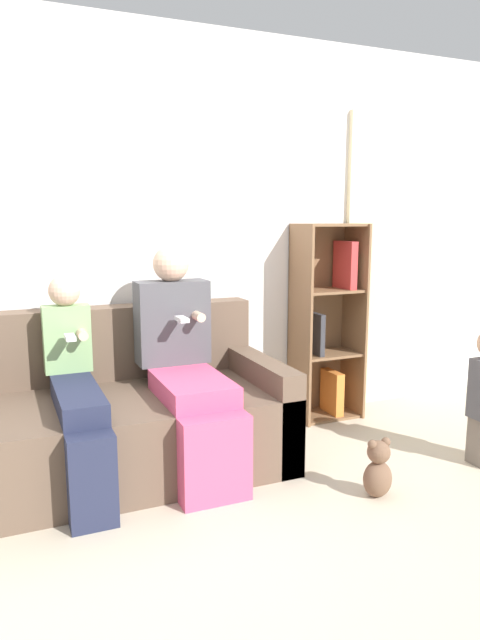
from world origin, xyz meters
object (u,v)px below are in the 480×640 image
at_px(adult_seated, 185,358).
at_px(teddy_bear, 378,470).
at_px(bookshelf, 327,321).
at_px(child_seated, 77,388).
at_px(couch, 117,420).

distance_m(adult_seated, teddy_bear, 1.17).
height_order(adult_seated, teddy_bear, adult_seated).
relative_size(bookshelf, teddy_bear, 4.38).
bearing_deg(adult_seated, teddy_bear, -43.69).
xyz_separation_m(child_seated, teddy_bear, (1.36, -0.68, -0.40)).
bearing_deg(child_seated, adult_seated, 4.84).
bearing_deg(teddy_bear, child_seated, 153.30).
relative_size(couch, teddy_bear, 5.89).
height_order(couch, bookshelf, bookshelf).
height_order(adult_seated, child_seated, adult_seated).
xyz_separation_m(child_seated, bookshelf, (1.77, 0.49, 0.14)).
height_order(couch, adult_seated, adult_seated).
distance_m(couch, adult_seated, 0.51).
distance_m(couch, child_seated, 0.37).
bearing_deg(bookshelf, child_seated, -164.59).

